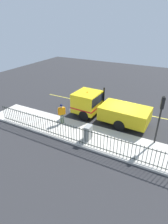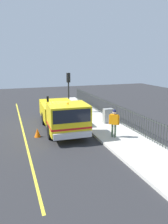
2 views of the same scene
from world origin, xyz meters
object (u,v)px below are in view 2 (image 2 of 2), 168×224
at_px(traffic_light_near, 68,84).
at_px(traffic_cone, 37,133).
at_px(worker_standing, 114,120).
at_px(work_truck, 63,114).
at_px(utility_cabinet, 108,116).

bearing_deg(traffic_light_near, traffic_cone, 45.62).
bearing_deg(traffic_light_near, worker_standing, 85.70).
relative_size(work_truck, traffic_light_near, 1.95).
bearing_deg(traffic_cone, utility_cabinet, 9.89).
height_order(worker_standing, traffic_cone, worker_standing).
height_order(work_truck, worker_standing, work_truck).
bearing_deg(utility_cabinet, traffic_cone, -170.11).
bearing_deg(worker_standing, utility_cabinet, -69.29).
bearing_deg(utility_cabinet, work_truck, -174.96).
distance_m(work_truck, utility_cabinet, 3.70).
distance_m(work_truck, traffic_cone, 2.21).
bearing_deg(traffic_light_near, work_truck, 59.22).
height_order(worker_standing, utility_cabinet, worker_standing).
distance_m(traffic_light_near, traffic_cone, 7.02).
bearing_deg(traffic_cone, traffic_light_near, 56.23).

